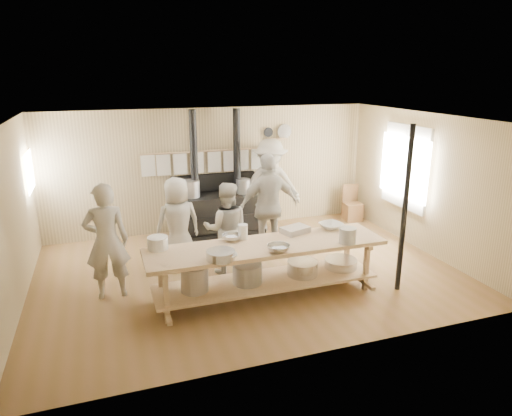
# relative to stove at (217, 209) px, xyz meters

# --- Properties ---
(ground) EXTENTS (7.00, 7.00, 0.00)m
(ground) POSITION_rel_stove_xyz_m (0.01, -2.12, -0.52)
(ground) COLOR brown
(ground) RESTS_ON ground
(room_shell) EXTENTS (7.00, 7.00, 7.00)m
(room_shell) POSITION_rel_stove_xyz_m (0.01, -2.12, 1.10)
(room_shell) COLOR tan
(room_shell) RESTS_ON ground
(window_right) EXTENTS (0.09, 1.50, 1.65)m
(window_right) POSITION_rel_stove_xyz_m (3.48, -1.52, 0.98)
(window_right) COLOR beige
(window_right) RESTS_ON ground
(left_opening) EXTENTS (0.00, 0.90, 0.90)m
(left_opening) POSITION_rel_stove_xyz_m (-3.44, -0.12, 1.08)
(left_opening) COLOR white
(left_opening) RESTS_ON ground
(stove) EXTENTS (1.90, 0.75, 2.60)m
(stove) POSITION_rel_stove_xyz_m (0.00, 0.00, 0.00)
(stove) COLOR black
(stove) RESTS_ON ground
(towel_rail) EXTENTS (3.00, 0.04, 0.47)m
(towel_rail) POSITION_rel_stove_xyz_m (0.01, 0.28, 1.03)
(towel_rail) COLOR tan
(towel_rail) RESTS_ON ground
(back_wall_shelf) EXTENTS (0.63, 0.14, 0.32)m
(back_wall_shelf) POSITION_rel_stove_xyz_m (1.47, 0.32, 1.48)
(back_wall_shelf) COLOR tan
(back_wall_shelf) RESTS_ON ground
(prep_table) EXTENTS (3.60, 0.90, 0.85)m
(prep_table) POSITION_rel_stove_xyz_m (-0.00, -3.02, -0.00)
(prep_table) COLOR tan
(prep_table) RESTS_ON ground
(support_post) EXTENTS (0.08, 0.08, 2.60)m
(support_post) POSITION_rel_stove_xyz_m (2.06, -3.47, 0.78)
(support_post) COLOR black
(support_post) RESTS_ON ground
(cook_far_left) EXTENTS (0.65, 0.43, 1.79)m
(cook_far_left) POSITION_rel_stove_xyz_m (-2.24, -2.25, 0.37)
(cook_far_left) COLOR #ADA799
(cook_far_left) RESTS_ON ground
(cook_left) EXTENTS (0.89, 0.77, 1.58)m
(cook_left) POSITION_rel_stove_xyz_m (-0.33, -1.98, 0.27)
(cook_left) COLOR #ADA799
(cook_left) RESTS_ON ground
(cook_center) EXTENTS (0.87, 0.64, 1.62)m
(cook_center) POSITION_rel_stove_xyz_m (-1.07, -1.53, 0.29)
(cook_center) COLOR #ADA799
(cook_center) RESTS_ON ground
(cook_right) EXTENTS (1.15, 0.52, 1.93)m
(cook_right) POSITION_rel_stove_xyz_m (0.59, -1.53, 0.44)
(cook_right) COLOR #ADA799
(cook_right) RESTS_ON ground
(cook_by_window) EXTENTS (1.45, 1.12, 1.98)m
(cook_by_window) POSITION_rel_stove_xyz_m (1.12, -0.17, 0.47)
(cook_by_window) COLOR #ADA799
(cook_by_window) RESTS_ON ground
(chair) EXTENTS (0.41, 0.41, 0.82)m
(chair) POSITION_rel_stove_xyz_m (3.16, -0.15, -0.28)
(chair) COLOR brown
(chair) RESTS_ON ground
(bowl_white_a) EXTENTS (0.40, 0.40, 0.09)m
(bowl_white_a) POSITION_rel_stove_xyz_m (-0.74, -3.35, 0.37)
(bowl_white_a) COLOR white
(bowl_white_a) RESTS_ON prep_table
(bowl_steel_a) EXTENTS (0.41, 0.41, 0.09)m
(bowl_steel_a) POSITION_rel_stove_xyz_m (-0.44, -2.69, 0.38)
(bowl_steel_a) COLOR silver
(bowl_steel_a) RESTS_ON prep_table
(bowl_white_b) EXTENTS (0.43, 0.43, 0.09)m
(bowl_white_b) POSITION_rel_stove_xyz_m (1.25, -2.69, 0.37)
(bowl_white_b) COLOR white
(bowl_white_b) RESTS_ON prep_table
(bowl_steel_b) EXTENTS (0.46, 0.46, 0.10)m
(bowl_steel_b) POSITION_rel_stove_xyz_m (0.07, -3.35, 0.38)
(bowl_steel_b) COLOR silver
(bowl_steel_b) RESTS_ON prep_table
(roasting_pan) EXTENTS (0.50, 0.40, 0.10)m
(roasting_pan) POSITION_rel_stove_xyz_m (0.61, -2.69, 0.38)
(roasting_pan) COLOR #B2B2B7
(roasting_pan) RESTS_ON prep_table
(mixing_bowl_large) EXTENTS (0.41, 0.41, 0.13)m
(mixing_bowl_large) POSITION_rel_stove_xyz_m (-0.78, -3.35, 0.39)
(mixing_bowl_large) COLOR silver
(mixing_bowl_large) RESTS_ON prep_table
(bucket_galv) EXTENTS (0.28, 0.28, 0.23)m
(bucket_galv) POSITION_rel_stove_xyz_m (1.17, -3.35, 0.45)
(bucket_galv) COLOR gray
(bucket_galv) RESTS_ON prep_table
(deep_bowl_enamel) EXTENTS (0.38, 0.38, 0.18)m
(deep_bowl_enamel) POSITION_rel_stove_xyz_m (-1.54, -2.69, 0.42)
(deep_bowl_enamel) COLOR white
(deep_bowl_enamel) RESTS_ON prep_table
(pitcher) EXTENTS (0.18, 0.18, 0.23)m
(pitcher) POSITION_rel_stove_xyz_m (-0.26, -2.69, 0.44)
(pitcher) COLOR white
(pitcher) RESTS_ON prep_table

